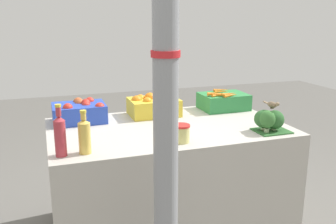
{
  "coord_description": "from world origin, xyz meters",
  "views": [
    {
      "loc": [
        -0.79,
        -2.33,
        1.51
      ],
      "look_at": [
        0.0,
        0.0,
        0.87
      ],
      "focal_mm": 40.0,
      "sensor_mm": 36.0,
      "label": 1
    }
  ],
  "objects_px": {
    "broccoli_pile": "(269,120)",
    "support_pole": "(166,61)",
    "apple_crate": "(80,112)",
    "pickle_jar": "(181,133)",
    "orange_crate": "(154,105)",
    "juice_bottle_ruby": "(60,135)",
    "juice_bottle_golden": "(84,135)",
    "carrot_crate": "(223,101)",
    "sparrow_bird": "(273,105)"
  },
  "relations": [
    {
      "from": "support_pole",
      "to": "juice_bottle_golden",
      "type": "relative_size",
      "value": 10.78
    },
    {
      "from": "apple_crate",
      "to": "sparrow_bird",
      "type": "height_order",
      "value": "sparrow_bird"
    },
    {
      "from": "apple_crate",
      "to": "juice_bottle_ruby",
      "type": "distance_m",
      "value": 0.68
    },
    {
      "from": "broccoli_pile",
      "to": "sparrow_bird",
      "type": "xyz_separation_m",
      "value": [
        0.02,
        0.0,
        0.1
      ]
    },
    {
      "from": "broccoli_pile",
      "to": "pickle_jar",
      "type": "xyz_separation_m",
      "value": [
        -0.61,
        -0.01,
        -0.02
      ]
    },
    {
      "from": "orange_crate",
      "to": "apple_crate",
      "type": "bearing_deg",
      "value": 179.77
    },
    {
      "from": "broccoli_pile",
      "to": "support_pole",
      "type": "bearing_deg",
      "value": -152.35
    },
    {
      "from": "support_pole",
      "to": "orange_crate",
      "type": "height_order",
      "value": "support_pole"
    },
    {
      "from": "support_pole",
      "to": "carrot_crate",
      "type": "xyz_separation_m",
      "value": [
        0.85,
        1.09,
        -0.48
      ]
    },
    {
      "from": "support_pole",
      "to": "broccoli_pile",
      "type": "bearing_deg",
      "value": 27.65
    },
    {
      "from": "juice_bottle_ruby",
      "to": "sparrow_bird",
      "type": "height_order",
      "value": "juice_bottle_ruby"
    },
    {
      "from": "carrot_crate",
      "to": "juice_bottle_golden",
      "type": "bearing_deg",
      "value": -150.91
    },
    {
      "from": "sparrow_bird",
      "to": "orange_crate",
      "type": "bearing_deg",
      "value": -150.98
    },
    {
      "from": "broccoli_pile",
      "to": "pickle_jar",
      "type": "distance_m",
      "value": 0.61
    },
    {
      "from": "apple_crate",
      "to": "sparrow_bird",
      "type": "xyz_separation_m",
      "value": [
        1.16,
        -0.64,
        0.11
      ]
    },
    {
      "from": "sparrow_bird",
      "to": "support_pole",
      "type": "bearing_deg",
      "value": -77.57
    },
    {
      "from": "support_pole",
      "to": "carrot_crate",
      "type": "distance_m",
      "value": 1.46
    },
    {
      "from": "broccoli_pile",
      "to": "juice_bottle_golden",
      "type": "distance_m",
      "value": 1.18
    },
    {
      "from": "carrot_crate",
      "to": "sparrow_bird",
      "type": "xyz_separation_m",
      "value": [
        0.03,
        -0.63,
        0.11
      ]
    },
    {
      "from": "apple_crate",
      "to": "juice_bottle_ruby",
      "type": "bearing_deg",
      "value": -104.36
    },
    {
      "from": "carrot_crate",
      "to": "pickle_jar",
      "type": "xyz_separation_m",
      "value": [
        -0.61,
        -0.65,
        -0.01
      ]
    },
    {
      "from": "sparrow_bird",
      "to": "broccoli_pile",
      "type": "bearing_deg",
      "value": -95.2
    },
    {
      "from": "carrot_crate",
      "to": "sparrow_bird",
      "type": "height_order",
      "value": "sparrow_bird"
    },
    {
      "from": "orange_crate",
      "to": "sparrow_bird",
      "type": "distance_m",
      "value": 0.89
    },
    {
      "from": "orange_crate",
      "to": "broccoli_pile",
      "type": "height_order",
      "value": "orange_crate"
    },
    {
      "from": "apple_crate",
      "to": "juice_bottle_ruby",
      "type": "height_order",
      "value": "juice_bottle_ruby"
    },
    {
      "from": "juice_bottle_ruby",
      "to": "support_pole",
      "type": "bearing_deg",
      "value": -43.72
    },
    {
      "from": "broccoli_pile",
      "to": "pickle_jar",
      "type": "height_order",
      "value": "broccoli_pile"
    },
    {
      "from": "apple_crate",
      "to": "broccoli_pile",
      "type": "relative_size",
      "value": 1.66
    },
    {
      "from": "orange_crate",
      "to": "broccoli_pile",
      "type": "distance_m",
      "value": 0.87
    },
    {
      "from": "support_pole",
      "to": "orange_crate",
      "type": "xyz_separation_m",
      "value": [
        0.27,
        1.09,
        -0.47
      ]
    },
    {
      "from": "apple_crate",
      "to": "pickle_jar",
      "type": "bearing_deg",
      "value": -51.06
    },
    {
      "from": "apple_crate",
      "to": "pickle_jar",
      "type": "xyz_separation_m",
      "value": [
        0.53,
        -0.65,
        -0.02
      ]
    },
    {
      "from": "broccoli_pile",
      "to": "orange_crate",
      "type": "bearing_deg",
      "value": 132.54
    },
    {
      "from": "apple_crate",
      "to": "juice_bottle_golden",
      "type": "xyz_separation_m",
      "value": [
        -0.04,
        -0.66,
        0.03
      ]
    },
    {
      "from": "juice_bottle_golden",
      "to": "orange_crate",
      "type": "bearing_deg",
      "value": 47.79
    },
    {
      "from": "apple_crate",
      "to": "juice_bottle_ruby",
      "type": "relative_size",
      "value": 1.27
    },
    {
      "from": "pickle_jar",
      "to": "carrot_crate",
      "type": "bearing_deg",
      "value": 46.74
    },
    {
      "from": "support_pole",
      "to": "broccoli_pile",
      "type": "height_order",
      "value": "support_pole"
    },
    {
      "from": "orange_crate",
      "to": "pickle_jar",
      "type": "distance_m",
      "value": 0.65
    },
    {
      "from": "orange_crate",
      "to": "juice_bottle_ruby",
      "type": "relative_size",
      "value": 1.27
    },
    {
      "from": "support_pole",
      "to": "apple_crate",
      "type": "distance_m",
      "value": 1.22
    },
    {
      "from": "juice_bottle_ruby",
      "to": "sparrow_bird",
      "type": "bearing_deg",
      "value": 0.89
    },
    {
      "from": "juice_bottle_ruby",
      "to": "juice_bottle_golden",
      "type": "distance_m",
      "value": 0.13
    },
    {
      "from": "juice_bottle_ruby",
      "to": "juice_bottle_golden",
      "type": "bearing_deg",
      "value": 0.0
    },
    {
      "from": "juice_bottle_golden",
      "to": "sparrow_bird",
      "type": "height_order",
      "value": "juice_bottle_golden"
    },
    {
      "from": "support_pole",
      "to": "juice_bottle_ruby",
      "type": "relative_size",
      "value": 9.18
    },
    {
      "from": "apple_crate",
      "to": "pickle_jar",
      "type": "distance_m",
      "value": 0.84
    },
    {
      "from": "carrot_crate",
      "to": "juice_bottle_ruby",
      "type": "bearing_deg",
      "value": -153.34
    },
    {
      "from": "carrot_crate",
      "to": "juice_bottle_golden",
      "type": "relative_size",
      "value": 1.49
    }
  ]
}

